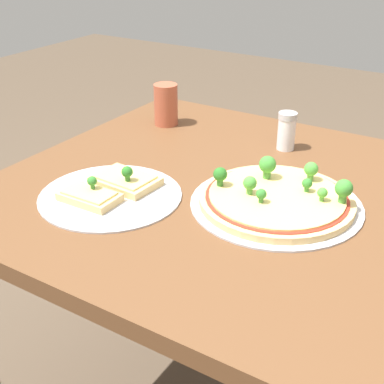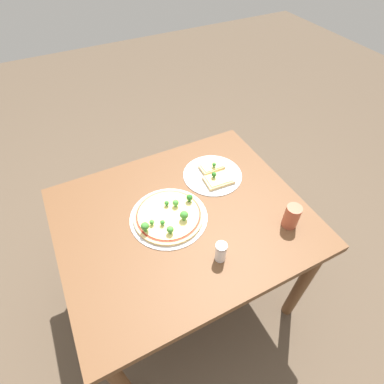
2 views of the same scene
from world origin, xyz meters
name	(u,v)px [view 1 (image 1 of 2)]	position (x,y,z in m)	size (l,w,h in m)	color
dining_table	(251,235)	(0.00, 0.00, 0.64)	(1.08, 0.90, 0.74)	brown
pizza_tray_whole	(277,198)	(0.06, -0.02, 0.75)	(0.34, 0.34, 0.07)	#B7B7BC
pizza_tray_slice	(111,190)	(-0.25, -0.16, 0.75)	(0.30, 0.30, 0.06)	#B7B7BC
drinking_cup	(166,105)	(-0.39, 0.25, 0.80)	(0.06, 0.06, 0.11)	#AD5138
condiment_shaker	(287,131)	(-0.04, 0.26, 0.79)	(0.05, 0.05, 0.09)	silver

